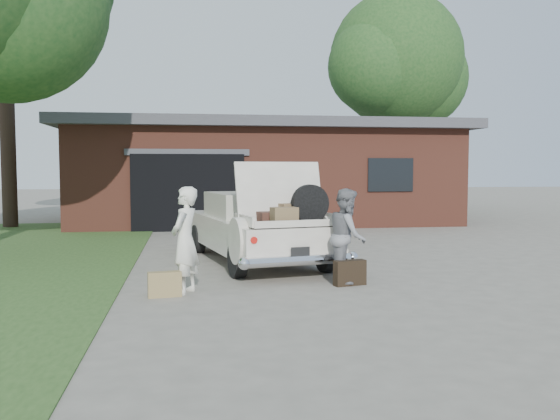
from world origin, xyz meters
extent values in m
plane|color=gray|center=(0.00, 0.00, 0.00)|extent=(90.00, 90.00, 0.00)
cube|color=brown|center=(1.00, 11.50, 1.50)|extent=(12.00, 7.00, 3.00)
cube|color=#4C4C51|center=(1.00, 11.50, 3.15)|extent=(12.80, 7.80, 0.30)
cube|color=black|center=(-1.50, 8.05, 1.10)|extent=(3.20, 0.30, 2.20)
cube|color=#4C4C51|center=(-1.50, 7.98, 2.25)|extent=(3.50, 0.12, 0.18)
cube|color=black|center=(4.50, 7.98, 1.60)|extent=(1.40, 0.08, 1.00)
cylinder|color=#38281E|center=(-6.87, 9.98, 3.40)|extent=(0.44, 0.44, 6.79)
cylinder|color=#38281E|center=(7.68, 16.46, 2.66)|extent=(0.44, 0.44, 5.31)
sphere|color=#395C26|center=(7.68, 16.46, 6.64)|extent=(5.86, 5.86, 5.86)
sphere|color=#395C26|center=(9.00, 17.04, 5.88)|extent=(4.39, 4.39, 4.39)
sphere|color=#395C26|center=(6.51, 15.73, 6.17)|extent=(4.10, 4.10, 4.10)
cube|color=silver|center=(-0.23, 2.16, 0.56)|extent=(2.54, 4.75, 0.59)
cube|color=#B4B29E|center=(-0.28, 2.42, 1.08)|extent=(1.80, 2.05, 0.47)
cube|color=black|center=(-0.44, 3.26, 1.06)|extent=(1.38, 0.34, 0.40)
cube|color=black|center=(-0.12, 1.58, 1.06)|extent=(1.38, 0.34, 0.40)
cylinder|color=black|center=(-0.72, 0.50, 0.30)|extent=(0.31, 0.62, 0.59)
cylinder|color=black|center=(0.84, 0.81, 0.30)|extent=(0.31, 0.62, 0.59)
cylinder|color=black|center=(-1.30, 3.51, 0.30)|extent=(0.31, 0.62, 0.59)
cylinder|color=black|center=(0.26, 3.81, 0.30)|extent=(0.31, 0.62, 0.59)
cylinder|color=silver|center=(0.21, -0.10, 0.36)|extent=(1.84, 0.51, 0.16)
cylinder|color=#A5140F|center=(-0.53, -0.18, 0.70)|extent=(0.12, 0.11, 0.11)
cylinder|color=#A5140F|center=(0.92, 0.10, 0.70)|extent=(0.12, 0.11, 0.11)
cube|color=black|center=(0.21, -0.12, 0.50)|extent=(0.30, 0.08, 0.15)
cube|color=black|center=(0.10, 0.48, 0.87)|extent=(1.56, 1.24, 0.04)
cube|color=silver|center=(-0.61, 0.34, 0.96)|extent=(0.24, 0.98, 0.16)
cube|color=silver|center=(0.80, 0.61, 0.96)|extent=(0.24, 0.98, 0.16)
cube|color=silver|center=(0.19, -0.01, 0.93)|extent=(1.43, 0.33, 0.11)
cube|color=silver|center=(0.03, 0.84, 1.39)|extent=(1.54, 0.57, 1.01)
cube|color=#4D2B21|center=(-0.08, 0.56, 0.98)|extent=(0.63, 0.47, 0.18)
cube|color=brown|center=(0.01, 0.21, 1.03)|extent=(0.45, 0.34, 0.28)
cube|color=black|center=(0.22, 0.73, 0.97)|extent=(0.55, 0.41, 0.15)
cube|color=olive|center=(0.23, 0.65, 1.13)|extent=(0.47, 0.35, 0.15)
cylinder|color=black|center=(0.49, 0.51, 1.21)|extent=(0.65, 0.26, 0.63)
imported|color=silver|center=(-1.55, -0.57, 0.77)|extent=(0.56, 0.66, 1.53)
imported|color=gray|center=(0.95, -0.15, 0.74)|extent=(0.70, 0.82, 1.48)
cube|color=#99824E|center=(-1.84, -0.77, 0.18)|extent=(0.48, 0.21, 0.36)
cube|color=black|center=(0.93, -0.37, 0.19)|extent=(0.52, 0.27, 0.39)
camera|label=1|loc=(-1.50, -9.06, 1.78)|focal=38.00mm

